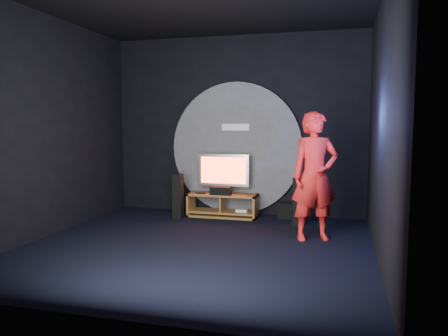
# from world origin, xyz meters

# --- Properties ---
(floor) EXTENTS (5.00, 5.00, 0.00)m
(floor) POSITION_xyz_m (0.00, 0.00, 0.00)
(floor) COLOR black
(floor) RESTS_ON ground
(back_wall) EXTENTS (5.00, 0.04, 3.50)m
(back_wall) POSITION_xyz_m (0.00, 2.50, 1.75)
(back_wall) COLOR black
(back_wall) RESTS_ON ground
(front_wall) EXTENTS (5.00, 0.04, 3.50)m
(front_wall) POSITION_xyz_m (0.00, -2.50, 1.75)
(front_wall) COLOR black
(front_wall) RESTS_ON ground
(left_wall) EXTENTS (0.04, 5.00, 3.50)m
(left_wall) POSITION_xyz_m (-2.50, 0.00, 1.75)
(left_wall) COLOR black
(left_wall) RESTS_ON ground
(right_wall) EXTENTS (0.04, 5.00, 3.50)m
(right_wall) POSITION_xyz_m (2.50, 0.00, 1.75)
(right_wall) COLOR black
(right_wall) RESTS_ON ground
(wall_disc_panel) EXTENTS (2.60, 0.11, 2.60)m
(wall_disc_panel) POSITION_xyz_m (0.00, 2.44, 1.30)
(wall_disc_panel) COLOR #515156
(wall_disc_panel) RESTS_ON ground
(media_console) EXTENTS (1.33, 0.45, 0.45)m
(media_console) POSITION_xyz_m (-0.16, 2.05, 0.20)
(media_console) COLOR #9E6831
(media_console) RESTS_ON ground
(tv) EXTENTS (1.00, 0.22, 0.76)m
(tv) POSITION_xyz_m (-0.17, 2.12, 0.86)
(tv) COLOR silver
(tv) RESTS_ON media_console
(center_speaker) EXTENTS (0.40, 0.15, 0.15)m
(center_speaker) POSITION_xyz_m (-0.17, 1.90, 0.53)
(center_speaker) COLOR black
(center_speaker) RESTS_ON media_console
(remote) EXTENTS (0.18, 0.05, 0.02)m
(remote) POSITION_xyz_m (-0.58, 1.93, 0.46)
(remote) COLOR black
(remote) RESTS_ON media_console
(tower_speaker_left) EXTENTS (0.17, 0.19, 0.84)m
(tower_speaker_left) POSITION_xyz_m (-0.95, 1.71, 0.42)
(tower_speaker_left) COLOR black
(tower_speaker_left) RESTS_ON ground
(tower_speaker_right) EXTENTS (0.17, 0.19, 0.84)m
(tower_speaker_right) POSITION_xyz_m (1.30, 1.65, 0.42)
(tower_speaker_right) COLOR black
(tower_speaker_right) RESTS_ON ground
(subwoofer) EXTENTS (0.27, 0.27, 0.29)m
(subwoofer) POSITION_xyz_m (1.02, 2.25, 0.15)
(subwoofer) COLOR black
(subwoofer) RESTS_ON ground
(player) EXTENTS (0.85, 0.72, 1.98)m
(player) POSITION_xyz_m (1.63, 0.80, 0.99)
(player) COLOR red
(player) RESTS_ON ground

